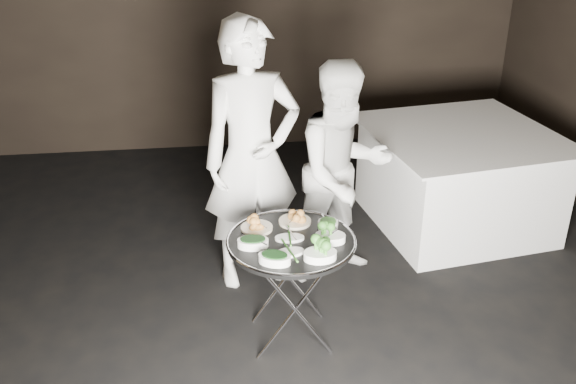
{
  "coord_description": "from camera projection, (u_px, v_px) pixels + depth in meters",
  "views": [
    {
      "loc": [
        -0.21,
        -3.09,
        2.61
      ],
      "look_at": [
        0.21,
        0.3,
        0.95
      ],
      "focal_mm": 40.0,
      "sensor_mm": 36.0,
      "label": 1
    }
  ],
  "objects": [
    {
      "name": "waiter_right",
      "position": [
        343.0,
        173.0,
        4.44
      ],
      "size": [
        0.93,
        0.82,
        1.58
      ],
      "primitive_type": "imported",
      "rotation": [
        0.0,
        0.0,
        0.34
      ],
      "color": "white",
      "rests_on": "floor"
    },
    {
      "name": "potato_plate_b",
      "position": [
        295.0,
        218.0,
        3.95
      ],
      "size": [
        0.21,
        0.21,
        0.07
      ],
      "rotation": [
        0.0,
        0.0,
        0.4
      ],
      "color": "beige",
      "rests_on": "serving_tray"
    },
    {
      "name": "spinach_bowl_b",
      "position": [
        274.0,
        257.0,
        3.53
      ],
      "size": [
        0.21,
        0.18,
        0.08
      ],
      "rotation": [
        0.0,
        0.0,
        -0.39
      ],
      "color": "white",
      "rests_on": "serving_tray"
    },
    {
      "name": "dining_table",
      "position": [
        457.0,
        179.0,
        5.26
      ],
      "size": [
        1.42,
        1.42,
        0.81
      ],
      "rotation": [
        0.0,
        0.0,
        0.15
      ],
      "color": "white",
      "rests_on": "floor"
    },
    {
      "name": "serving_utensils",
      "position": [
        292.0,
        227.0,
        3.81
      ],
      "size": [
        0.57,
        0.4,
        0.01
      ],
      "color": "silver",
      "rests_on": "serving_tray"
    },
    {
      "name": "serving_tray",
      "position": [
        291.0,
        242.0,
        3.77
      ],
      "size": [
        0.77,
        0.77,
        0.04
      ],
      "color": "black",
      "rests_on": "tray_stand"
    },
    {
      "name": "spinach_bowl_a",
      "position": [
        253.0,
        242.0,
        3.69
      ],
      "size": [
        0.19,
        0.13,
        0.07
      ],
      "rotation": [
        0.0,
        0.0,
        -0.08
      ],
      "color": "white",
      "rests_on": "serving_tray"
    },
    {
      "name": "wall_back",
      "position": [
        227.0,
        4.0,
        6.41
      ],
      "size": [
        6.0,
        0.05,
        3.0
      ],
      "primitive_type": "cube",
      "color": "black",
      "rests_on": "floor"
    },
    {
      "name": "potato_plate_a",
      "position": [
        257.0,
        225.0,
        3.88
      ],
      "size": [
        0.19,
        0.19,
        0.07
      ],
      "rotation": [
        0.0,
        0.0,
        0.28
      ],
      "color": "beige",
      "rests_on": "serving_tray"
    },
    {
      "name": "asparagus_plate_b",
      "position": [
        289.0,
        252.0,
        3.62
      ],
      "size": [
        0.19,
        0.13,
        0.04
      ],
      "rotation": [
        0.0,
        0.0,
        0.22
      ],
      "color": "white",
      "rests_on": "serving_tray"
    },
    {
      "name": "asparagus_plate_a",
      "position": [
        290.0,
        237.0,
        3.77
      ],
      "size": [
        0.18,
        0.11,
        0.04
      ],
      "rotation": [
        0.0,
        0.0,
        -0.06
      ],
      "color": "white",
      "rests_on": "serving_tray"
    },
    {
      "name": "broccoli_bowl_a",
      "position": [
        330.0,
        236.0,
        3.75
      ],
      "size": [
        0.2,
        0.17,
        0.07
      ],
      "rotation": [
        0.0,
        0.0,
        -0.25
      ],
      "color": "white",
      "rests_on": "serving_tray"
    },
    {
      "name": "floor",
      "position": [
        260.0,
        358.0,
        3.93
      ],
      "size": [
        6.0,
        7.0,
        0.05
      ],
      "primitive_type": "cube",
      "color": "black",
      "rests_on": "ground"
    },
    {
      "name": "greens_bowl",
      "position": [
        328.0,
        223.0,
        3.89
      ],
      "size": [
        0.12,
        0.12,
        0.07
      ],
      "rotation": [
        0.0,
        0.0,
        -0.18
      ],
      "color": "white",
      "rests_on": "serving_tray"
    },
    {
      "name": "broccoli_bowl_b",
      "position": [
        320.0,
        253.0,
        3.57
      ],
      "size": [
        0.19,
        0.14,
        0.08
      ],
      "rotation": [
        0.0,
        0.0,
        0.03
      ],
      "color": "white",
      "rests_on": "serving_tray"
    },
    {
      "name": "tray_stand",
      "position": [
        291.0,
        286.0,
        3.91
      ],
      "size": [
        0.47,
        0.4,
        0.69
      ],
      "rotation": [
        0.0,
        0.0,
        -0.07
      ],
      "color": "silver",
      "rests_on": "floor"
    },
    {
      "name": "waiter_left",
      "position": [
        252.0,
        157.0,
        4.3
      ],
      "size": [
        0.78,
        0.61,
        1.88
      ],
      "primitive_type": "imported",
      "rotation": [
        0.0,
        0.0,
        0.25
      ],
      "color": "white",
      "rests_on": "floor"
    }
  ]
}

